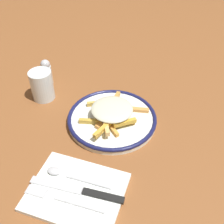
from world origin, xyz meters
name	(u,v)px	position (x,y,z in m)	size (l,w,h in m)	color
ground_plane	(112,122)	(0.00, 0.00, 0.00)	(2.60, 2.60, 0.00)	brown
plate	(112,119)	(0.00, 0.00, 0.01)	(0.25, 0.25, 0.02)	white
fries_heap	(112,112)	(0.00, 0.00, 0.04)	(0.21, 0.18, 0.04)	#C28C3F
napkin	(76,192)	(-0.24, -0.01, 0.01)	(0.16, 0.20, 0.01)	white
fork	(64,199)	(-0.27, 0.00, 0.01)	(0.03, 0.18, 0.01)	silver
knife	(85,192)	(-0.23, -0.03, 0.01)	(0.04, 0.21, 0.01)	black
spoon	(67,175)	(-0.21, 0.02, 0.02)	(0.03, 0.15, 0.01)	silver
water_glass	(42,85)	(0.02, 0.23, 0.05)	(0.07, 0.07, 0.09)	silver
salt_shaker	(47,72)	(0.09, 0.26, 0.04)	(0.03, 0.03, 0.09)	silver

